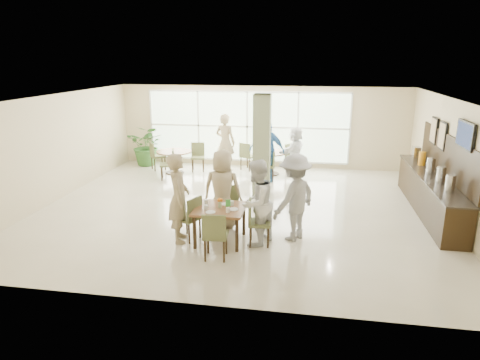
% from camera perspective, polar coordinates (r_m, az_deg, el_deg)
% --- Properties ---
extents(ground, '(10.00, 10.00, 0.00)m').
position_cam_1_polar(ground, '(11.01, 0.01, -3.75)').
color(ground, beige).
rests_on(ground, ground).
extents(room_shell, '(10.00, 10.00, 10.00)m').
position_cam_1_polar(room_shell, '(10.55, 0.01, 4.98)').
color(room_shell, white).
rests_on(room_shell, ground).
extents(window_bank, '(7.00, 0.04, 7.00)m').
position_cam_1_polar(window_bank, '(15.02, 0.95, 7.13)').
color(window_bank, silver).
rests_on(window_bank, ground).
extents(column, '(0.45, 0.45, 2.80)m').
position_cam_1_polar(column, '(11.72, 2.92, 4.57)').
color(column, '#747F58').
rests_on(column, ground).
extents(main_table, '(1.03, 1.03, 0.75)m').
position_cam_1_polar(main_table, '(8.85, -2.69, -4.23)').
color(main_table, brown).
rests_on(main_table, ground).
extents(round_table_left, '(1.16, 1.16, 0.75)m').
position_cam_1_polar(round_table_left, '(14.36, -8.77, 3.21)').
color(round_table_left, brown).
rests_on(round_table_left, ground).
extents(round_table_right, '(1.06, 1.06, 0.75)m').
position_cam_1_polar(round_table_right, '(14.08, 4.05, 3.02)').
color(round_table_right, brown).
rests_on(round_table_right, ground).
extents(chairs_main_table, '(2.07, 2.03, 0.95)m').
position_cam_1_polar(chairs_main_table, '(8.91, -2.29, -5.39)').
color(chairs_main_table, brown).
rests_on(chairs_main_table, ground).
extents(chairs_table_left, '(1.97, 1.70, 0.95)m').
position_cam_1_polar(chairs_table_left, '(14.36, -8.73, 2.77)').
color(chairs_table_left, brown).
rests_on(chairs_table_left, ground).
extents(chairs_table_right, '(2.18, 1.82, 0.95)m').
position_cam_1_polar(chairs_table_right, '(14.12, 3.97, 2.68)').
color(chairs_table_right, brown).
rests_on(chairs_table_right, ground).
extents(tabletop_clutter, '(0.76, 0.73, 0.21)m').
position_cam_1_polar(tabletop_clutter, '(8.78, -2.62, -3.38)').
color(tabletop_clutter, white).
rests_on(tabletop_clutter, main_table).
extents(buffet_counter, '(0.64, 4.70, 1.95)m').
position_cam_1_polar(buffet_counter, '(11.57, 24.07, -1.32)').
color(buffet_counter, black).
rests_on(buffet_counter, ground).
extents(wall_tv, '(0.06, 1.00, 0.58)m').
position_cam_1_polar(wall_tv, '(10.26, 27.84, 5.34)').
color(wall_tv, black).
rests_on(wall_tv, ground).
extents(framed_art_a, '(0.05, 0.55, 0.70)m').
position_cam_1_polar(framed_art_a, '(11.82, 25.38, 5.36)').
color(framed_art_a, black).
rests_on(framed_art_a, ground).
extents(framed_art_b, '(0.05, 0.55, 0.70)m').
position_cam_1_polar(framed_art_b, '(12.58, 24.44, 6.03)').
color(framed_art_b, black).
rests_on(framed_art_b, ground).
extents(potted_plant, '(1.35, 1.35, 1.44)m').
position_cam_1_polar(potted_plant, '(15.58, -12.23, 4.54)').
color(potted_plant, '#326327').
rests_on(potted_plant, ground).
extents(teen_left, '(0.61, 0.78, 1.88)m').
position_cam_1_polar(teen_left, '(8.90, -8.16, -2.39)').
color(teen_left, tan).
rests_on(teen_left, ground).
extents(teen_far, '(0.89, 0.51, 1.79)m').
position_cam_1_polar(teen_far, '(9.55, -2.36, -1.22)').
color(teen_far, tan).
rests_on(teen_far, ground).
extents(teen_right, '(0.97, 1.07, 1.79)m').
position_cam_1_polar(teen_right, '(8.67, 2.18, -3.06)').
color(teen_right, white).
rests_on(teen_right, ground).
extents(teen_standing, '(1.25, 1.37, 1.85)m').
position_cam_1_polar(teen_standing, '(8.97, 7.28, -2.31)').
color(teen_standing, '#939496').
rests_on(teen_standing, ground).
extents(adult_a, '(1.19, 0.78, 1.90)m').
position_cam_1_polar(adult_a, '(13.23, 3.58, 3.90)').
color(adult_a, teal).
rests_on(adult_a, ground).
extents(adult_b, '(1.16, 1.63, 1.61)m').
position_cam_1_polar(adult_b, '(13.95, 7.34, 3.82)').
color(adult_b, white).
rests_on(adult_b, ground).
extents(adult_standing, '(0.81, 0.65, 1.94)m').
position_cam_1_polar(adult_standing, '(14.48, -1.98, 5.06)').
color(adult_standing, tan).
rests_on(adult_standing, ground).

